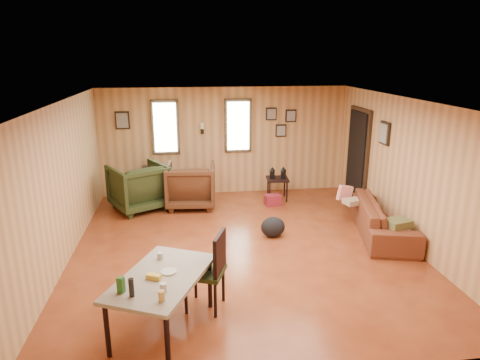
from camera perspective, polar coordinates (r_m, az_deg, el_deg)
The scene contains 11 objects.
room at distance 7.04m, azimuth 1.50°, elevation 0.98°, with size 5.54×6.04×2.44m.
sofa at distance 7.94m, azimuth 18.75°, elevation -4.15°, with size 2.08×0.61×0.81m, color brown.
recliner_brown at distance 8.94m, azimuth -6.57°, elevation -0.43°, with size 0.98×0.92×1.01m, color #442514.
recliner_green at distance 8.97m, azimuth -13.38°, elevation -0.60°, with size 1.01×0.95×1.04m, color #253015.
end_table at distance 9.67m, azimuth -11.76°, elevation 0.11°, with size 0.70×0.66×0.75m.
side_table at distance 9.35m, azimuth 5.03°, elevation 0.38°, with size 0.51×0.51×0.74m.
cooler at distance 9.08m, azimuth 4.38°, elevation -2.67°, with size 0.36×0.29×0.23m.
backpack at distance 7.52m, azimuth 4.41°, elevation -6.27°, with size 0.49×0.41×0.36m.
sofa_pillows at distance 7.77m, azimuth 17.10°, elevation -3.74°, with size 0.76×1.63×0.33m.
dining_table at distance 5.00m, azimuth -10.48°, elevation -13.10°, with size 1.32×1.58×0.90m.
dining_chair at distance 5.36m, azimuth -3.95°, elevation -11.45°, with size 0.59×0.59×1.02m.
Camera 1 is at (-0.92, -6.42, 3.08)m, focal length 32.00 mm.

